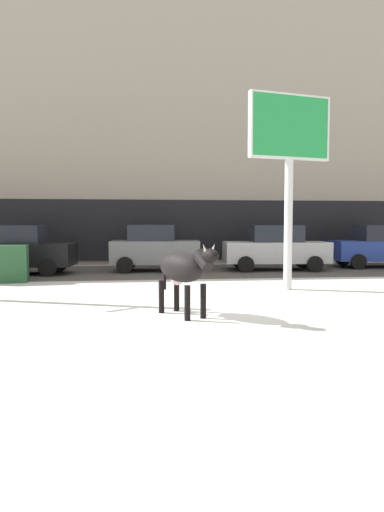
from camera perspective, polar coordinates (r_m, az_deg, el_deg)
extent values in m
plane|color=white|center=(10.33, 3.62, -6.70)|extent=(120.00, 120.00, 0.00)
cube|color=#514F4C|center=(18.74, -1.18, -1.84)|extent=(60.00, 5.60, 0.01)
cube|color=#A39989|center=(25.20, -2.65, 14.49)|extent=(44.00, 6.00, 13.00)
cube|color=black|center=(21.75, -2.01, 3.18)|extent=(43.12, 0.10, 2.80)
ellipsoid|color=black|center=(9.66, -1.27, -1.32)|extent=(1.19, 1.52, 0.64)
cylinder|color=black|center=(9.46, 1.38, -5.53)|extent=(0.12, 0.12, 0.70)
cylinder|color=black|center=(9.24, -0.57, -5.76)|extent=(0.12, 0.12, 0.70)
cylinder|color=black|center=(10.26, -1.89, -4.78)|extent=(0.12, 0.12, 0.70)
cylinder|color=black|center=(10.05, -3.75, -4.97)|extent=(0.12, 0.12, 0.70)
cylinder|color=black|center=(9.03, 1.38, -0.55)|extent=(0.45, 0.54, 0.44)
ellipsoid|color=black|center=(8.85, 2.23, 0.00)|extent=(0.42, 0.50, 0.28)
cone|color=beige|center=(8.94, 2.64, 1.07)|extent=(0.13, 0.11, 0.15)
cone|color=beige|center=(8.81, 1.51, 1.03)|extent=(0.13, 0.11, 0.15)
cylinder|color=black|center=(10.24, -3.34, -2.44)|extent=(0.06, 0.06, 0.60)
ellipsoid|color=beige|center=(9.84, -1.84, -2.99)|extent=(0.34, 0.36, 0.20)
cylinder|color=silver|center=(13.73, 11.68, 3.86)|extent=(0.24, 0.24, 3.80)
cube|color=silver|center=(14.00, 11.85, 15.18)|extent=(2.50, 0.73, 1.82)
cube|color=green|center=(13.97, 11.89, 15.21)|extent=(2.38, 0.67, 1.70)
cube|color=black|center=(18.77, -20.60, 0.16)|extent=(4.33, 2.08, 0.84)
cube|color=#1E232D|center=(18.74, -20.66, 2.48)|extent=(2.12, 1.70, 0.68)
cylinder|color=black|center=(19.27, -15.90, -0.89)|extent=(0.66, 0.27, 0.64)
cylinder|color=black|center=(17.57, -17.23, -1.38)|extent=(0.66, 0.27, 0.64)
cube|color=slate|center=(18.78, -4.48, 0.50)|extent=(3.62, 1.97, 0.90)
cube|color=#1E232D|center=(18.75, -4.96, 2.85)|extent=(1.91, 1.63, 0.64)
cylinder|color=black|center=(19.65, -1.07, -0.65)|extent=(0.66, 0.27, 0.64)
cylinder|color=black|center=(17.96, -0.94, -1.09)|extent=(0.66, 0.27, 0.64)
cylinder|color=black|center=(19.73, -7.69, -0.66)|extent=(0.66, 0.27, 0.64)
cylinder|color=black|center=(18.04, -8.19, -1.10)|extent=(0.66, 0.27, 0.64)
cube|color=#B7BABF|center=(19.41, 10.17, 0.48)|extent=(4.33, 2.08, 0.84)
cube|color=#1E232D|center=(19.38, 10.19, 2.72)|extent=(2.12, 1.70, 0.68)
cylinder|color=black|center=(20.63, 13.32, -0.53)|extent=(0.66, 0.27, 0.64)
cylinder|color=black|center=(18.94, 14.76, -0.95)|extent=(0.66, 0.27, 0.64)
cylinder|color=black|center=(20.06, 5.79, -0.57)|extent=(0.66, 0.27, 0.64)
cylinder|color=black|center=(18.32, 6.58, -1.01)|extent=(0.66, 0.27, 0.64)
cube|color=#233D9E|center=(21.93, 22.12, 0.65)|extent=(4.33, 2.08, 0.84)
cube|color=#1E232D|center=(21.91, 22.18, 2.63)|extent=(2.12, 1.70, 0.68)
cylinder|color=black|center=(22.25, 17.95, -0.29)|extent=(0.66, 0.27, 0.64)
cylinder|color=black|center=(20.61, 19.65, -0.66)|extent=(0.66, 0.27, 0.64)
cylinder|color=#282833|center=(22.69, 10.23, 0.22)|extent=(0.24, 0.24, 0.88)
cube|color=#386B42|center=(22.65, 10.26, 2.14)|extent=(0.36, 0.22, 0.64)
sphere|color=beige|center=(22.64, 10.27, 3.23)|extent=(0.20, 0.20, 0.20)
cylinder|color=#282833|center=(21.74, -2.51, 0.12)|extent=(0.24, 0.24, 0.88)
cube|color=#232328|center=(21.71, -2.51, 2.12)|extent=(0.36, 0.22, 0.64)
sphere|color=beige|center=(21.70, -2.52, 3.26)|extent=(0.20, 0.20, 0.20)
cube|color=#285633|center=(16.51, -22.36, -0.86)|extent=(1.84, 1.33, 1.20)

